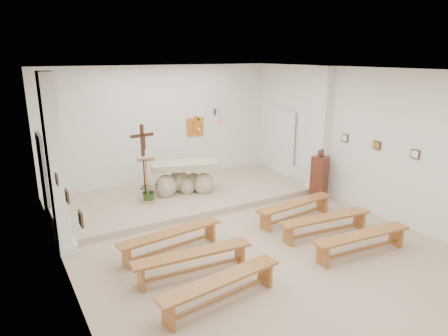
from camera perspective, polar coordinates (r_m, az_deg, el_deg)
ground at (r=8.22m, az=5.13°, el=-11.56°), size 7.00×10.00×0.00m
wall_left at (r=6.29m, az=-21.41°, el=-4.09°), size 0.02×10.00×3.50m
wall_right at (r=9.98m, az=21.99°, el=2.99°), size 0.02×10.00×3.50m
wall_back at (r=11.88m, az=-8.79°, el=5.88°), size 7.00×0.02×3.50m
ceiling at (r=7.30m, az=5.82°, el=13.54°), size 7.00×10.00×0.02m
sanctuary_platform at (r=10.98m, az=-5.51°, el=-3.90°), size 6.98×3.00×0.15m
pilaster_left at (r=8.21m, az=-22.94°, el=0.29°), size 0.26×0.55×3.50m
pilaster_right at (r=11.19m, az=13.56°, el=5.01°), size 0.26×0.55×3.50m
gold_wall_relief at (r=12.29m, az=-4.15°, el=5.88°), size 0.55×0.04×0.55m
sanctuary_lamp at (r=12.36m, az=-0.71°, el=6.73°), size 0.11×0.36×0.44m
station_frame_left_front at (r=5.56m, az=-19.78°, el=-6.86°), size 0.03×0.20×0.20m
station_frame_left_mid at (r=6.49m, az=-21.51°, el=-3.77°), size 0.03×0.20×0.20m
station_frame_left_rear at (r=7.44m, az=-22.80°, el=-1.47°), size 0.03×0.20×0.20m
station_frame_right_front at (r=9.51m, az=25.66°, el=1.80°), size 0.03×0.20×0.20m
station_frame_right_mid at (r=10.09m, az=21.01°, el=3.05°), size 0.03×0.20×0.20m
station_frame_right_rear at (r=10.72m, az=16.89°, el=4.13°), size 0.03×0.20×0.20m
radiator_left at (r=9.33m, az=-22.94°, el=-7.54°), size 0.10×0.85×0.52m
radiator_right at (r=12.08m, az=11.04°, el=-1.29°), size 0.10×0.85×0.52m
altar at (r=10.87m, az=-5.70°, el=-1.69°), size 1.93×1.19×0.93m
lectern at (r=10.23m, az=-10.95°, el=-1.57°), size 0.52×0.47×1.24m
crucifix_stand at (r=10.09m, az=-11.44°, el=1.38°), size 0.60×0.26×2.00m
potted_plant at (r=10.39m, az=-10.63°, el=-3.17°), size 0.52×0.45×0.56m
donation_pedestal at (r=11.03m, az=13.45°, el=-1.31°), size 0.46×0.46×1.36m
bench_left_front at (r=8.00m, az=-7.59°, el=-9.72°), size 2.18×0.59×0.46m
bench_right_front at (r=9.54m, az=10.20°, el=-5.48°), size 2.18×0.54×0.46m
bench_left_second at (r=7.20m, az=-4.46°, el=-12.70°), size 2.18×0.52×0.46m
bench_right_second at (r=8.88m, az=14.31°, el=-7.40°), size 2.18×0.58×0.46m
bench_left_third at (r=6.45m, az=-0.47°, el=-16.34°), size 2.18×0.58×0.46m
bench_right_third at (r=8.29m, az=19.09°, el=-9.55°), size 2.18×0.54×0.46m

